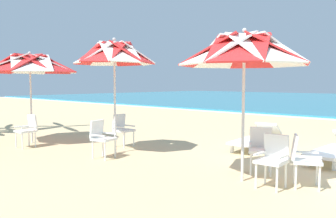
{
  "coord_description": "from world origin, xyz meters",
  "views": [
    {
      "loc": [
        2.35,
        -7.32,
        1.72
      ],
      "look_at": [
        -4.11,
        -0.36,
        1.0
      ],
      "focal_mm": 37.73,
      "sensor_mm": 36.0,
      "label": 1
    }
  ],
  "objects": [
    {
      "name": "plastic_chair_5",
      "position": [
        -6.66,
        -3.05,
        0.5
      ],
      "size": [
        0.45,
        0.48,
        0.87
      ],
      "color": "white",
      "rests_on": "ground"
    },
    {
      "name": "plastic_chair_1",
      "position": [
        -0.86,
        -1.28,
        0.5
      ],
      "size": [
        0.6,
        0.62,
        0.87
      ],
      "color": "white",
      "rests_on": "ground"
    },
    {
      "name": "plastic_chair_3",
      "position": [
        -4.91,
        -1.29,
        0.5
      ],
      "size": [
        0.49,
        0.47,
        0.87
      ],
      "color": "white",
      "rests_on": "ground"
    },
    {
      "name": "beach_umbrella_0",
      "position": [
        -0.81,
        -2.01,
        2.24
      ],
      "size": [
        2.26,
        2.26,
        2.64
      ],
      "color": "silver",
      "rests_on": "ground"
    },
    {
      "name": "plastic_chair_2",
      "position": [
        0.1,
        -1.66,
        0.5
      ],
      "size": [
        0.61,
        0.59,
        0.87
      ],
      "color": "white",
      "rests_on": "ground"
    },
    {
      "name": "sun_lounger_1",
      "position": [
        -0.11,
        0.7,
        0.28
      ],
      "size": [
        0.69,
        2.16,
        0.62
      ],
      "color": "white",
      "rests_on": "ground"
    },
    {
      "name": "beach_umbrella_1",
      "position": [
        -4.34,
        -1.99,
        2.37
      ],
      "size": [
        1.96,
        1.96,
        2.78
      ],
      "color": "silver",
      "rests_on": "ground"
    },
    {
      "name": "plastic_chair_4",
      "position": [
        -4.14,
        -2.54,
        0.5
      ],
      "size": [
        0.56,
        0.53,
        0.87
      ],
      "color": "white",
      "rests_on": "ground"
    },
    {
      "name": "ground_plane",
      "position": [
        0.0,
        0.0,
        0.0
      ],
      "size": [
        80.0,
        80.0,
        0.0
      ],
      "primitive_type": "plane",
      "color": "#D3B784"
    },
    {
      "name": "plastic_chair_0",
      "position": [
        -0.26,
        -1.98,
        0.5
      ],
      "size": [
        0.46,
        0.49,
        0.87
      ],
      "color": "white",
      "rests_on": "ground"
    },
    {
      "name": "beach_umbrella_2",
      "position": [
        -7.26,
        -2.66,
        2.22
      ],
      "size": [
        2.6,
        2.6,
        2.58
      ],
      "color": "silver",
      "rests_on": "ground"
    },
    {
      "name": "sun_lounger_2",
      "position": [
        -2.12,
        0.86,
        0.28
      ],
      "size": [
        0.84,
        2.2,
        0.62
      ],
      "color": "white",
      "rests_on": "ground"
    }
  ]
}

